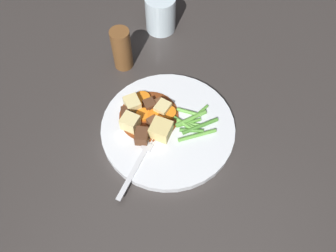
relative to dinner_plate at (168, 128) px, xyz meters
The scene contains 30 objects.
ground_plane 0.01m from the dinner_plate, ahead, with size 3.00×3.00×0.00m, color #383330.
dinner_plate is the anchor object (origin of this frame).
stew_sauce 0.05m from the dinner_plate, 16.25° to the right, with size 0.13×0.13×0.00m, color brown.
carrot_slice_0 0.04m from the dinner_plate, 22.53° to the right, with size 0.04×0.04×0.01m, color orange.
carrot_slice_1 0.06m from the dinner_plate, 10.16° to the right, with size 0.03×0.03×0.01m, color orange.
carrot_slice_2 0.03m from the dinner_plate, 77.34° to the right, with size 0.03×0.03×0.01m, color orange.
carrot_slice_3 0.09m from the dinner_plate, 35.38° to the right, with size 0.04×0.04×0.01m, color orange.
carrot_slice_4 0.02m from the dinner_plate, 22.88° to the left, with size 0.02×0.02×0.01m, color orange.
potato_chunk_0 0.03m from the dinner_plate, 67.13° to the left, with size 0.04×0.04×0.03m, color #E5CC7A.
potato_chunk_1 0.09m from the dinner_plate, 17.00° to the right, with size 0.04×0.03×0.03m, color #EAD68C.
potato_chunk_2 0.08m from the dinner_plate, 16.58° to the left, with size 0.03×0.03×0.03m, color #EAD68C.
potato_chunk_3 0.04m from the dinner_plate, 58.06° to the right, with size 0.03×0.03×0.02m, color #EAD68C.
meat_chunk_0 0.04m from the dinner_plate, 13.12° to the left, with size 0.02×0.02×0.02m, color brown.
meat_chunk_1 0.07m from the dinner_plate, 46.26° to the left, with size 0.03×0.03×0.03m, color #56331E.
meat_chunk_2 0.06m from the dinner_plate, 55.00° to the right, with size 0.02×0.02×0.02m, color brown.
meat_chunk_3 0.09m from the dinner_plate, ahead, with size 0.02×0.02×0.02m, color #4C2B19.
meat_chunk_4 0.07m from the dinner_plate, 35.18° to the right, with size 0.02×0.02×0.02m, color #56331E.
green_bean_0 0.07m from the dinner_plate, 167.26° to the right, with size 0.01×0.01×0.08m, color #4C8E33.
green_bean_1 0.07m from the dinner_plate, behind, with size 0.01×0.01×0.08m, color #66AD42.
green_bean_2 0.06m from the dinner_plate, 129.33° to the right, with size 0.01×0.01×0.05m, color #66AD42.
green_bean_3 0.05m from the dinner_plate, 160.06° to the right, with size 0.01×0.01×0.06m, color #66AD42.
green_bean_4 0.03m from the dinner_plate, 149.65° to the right, with size 0.01×0.01×0.07m, color #599E38.
green_bean_5 0.07m from the dinner_plate, 142.53° to the right, with size 0.01×0.01×0.07m, color #599E38.
green_bean_6 0.03m from the dinner_plate, 150.08° to the right, with size 0.01×0.01×0.06m, color #66AD42.
green_bean_7 0.05m from the dinner_plate, behind, with size 0.01×0.01×0.05m, color #4C8E33.
green_bean_8 0.05m from the dinner_plate, 146.85° to the right, with size 0.01×0.01×0.07m, color #66AD42.
green_bean_9 0.05m from the dinner_plate, 156.99° to the right, with size 0.01×0.01×0.05m, color #599E38.
fork 0.10m from the dinner_plate, 69.90° to the left, with size 0.04×0.18×0.00m.
water_glass 0.32m from the dinner_plate, 71.49° to the right, with size 0.08×0.08×0.09m, color silver.
pepper_mill 0.22m from the dinner_plate, 45.09° to the right, with size 0.05×0.05×0.11m, color brown.
Camera 1 is at (-0.10, 0.37, 0.64)m, focal length 36.74 mm.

